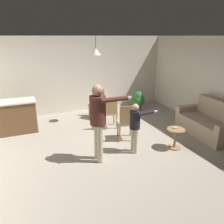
{
  "coord_description": "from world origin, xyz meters",
  "views": [
    {
      "loc": [
        -2.23,
        -4.8,
        2.69
      ],
      "look_at": [
        -0.28,
        -0.21,
        1.0
      ],
      "focal_mm": 36.03,
      "sensor_mm": 36.0,
      "label": 1
    }
  ],
  "objects_px": {
    "couch_floral": "(208,123)",
    "dining_chair_by_counter": "(126,121)",
    "spare_remote_on_table": "(174,128)",
    "dining_chair_near_wall": "(110,111)",
    "kitchen_counter": "(14,117)",
    "side_table_by_couch": "(175,136)",
    "person_child": "(135,123)",
    "person_adult": "(99,115)",
    "potted_plant_corner": "(138,100)",
    "dining_chair_centre_back": "(98,102)"
  },
  "relations": [
    {
      "from": "person_child",
      "to": "dining_chair_near_wall",
      "type": "height_order",
      "value": "person_child"
    },
    {
      "from": "dining_chair_centre_back",
      "to": "spare_remote_on_table",
      "type": "xyz_separation_m",
      "value": [
        0.98,
        -2.89,
        -0.01
      ]
    },
    {
      "from": "person_child",
      "to": "dining_chair_by_counter",
      "type": "xyz_separation_m",
      "value": [
        0.1,
        0.68,
        -0.21
      ]
    },
    {
      "from": "person_child",
      "to": "dining_chair_by_counter",
      "type": "bearing_deg",
      "value": 169.6
    },
    {
      "from": "person_child",
      "to": "potted_plant_corner",
      "type": "height_order",
      "value": "person_child"
    },
    {
      "from": "couch_floral",
      "to": "dining_chair_by_counter",
      "type": "distance_m",
      "value": 2.41
    },
    {
      "from": "kitchen_counter",
      "to": "spare_remote_on_table",
      "type": "relative_size",
      "value": 9.69
    },
    {
      "from": "couch_floral",
      "to": "dining_chair_by_counter",
      "type": "xyz_separation_m",
      "value": [
        -2.33,
        0.57,
        0.21
      ]
    },
    {
      "from": "couch_floral",
      "to": "side_table_by_couch",
      "type": "height_order",
      "value": "couch_floral"
    },
    {
      "from": "person_child",
      "to": "couch_floral",
      "type": "bearing_deg",
      "value": 90.51
    },
    {
      "from": "couch_floral",
      "to": "kitchen_counter",
      "type": "xyz_separation_m",
      "value": [
        -5.07,
        2.31,
        0.15
      ]
    },
    {
      "from": "side_table_by_couch",
      "to": "dining_chair_by_counter",
      "type": "distance_m",
      "value": 1.31
    },
    {
      "from": "dining_chair_by_counter",
      "to": "dining_chair_near_wall",
      "type": "xyz_separation_m",
      "value": [
        -0.07,
        0.93,
        0.0
      ]
    },
    {
      "from": "kitchen_counter",
      "to": "couch_floral",
      "type": "bearing_deg",
      "value": -24.48
    },
    {
      "from": "couch_floral",
      "to": "person_adult",
      "type": "relative_size",
      "value": 1.06
    },
    {
      "from": "kitchen_counter",
      "to": "dining_chair_centre_back",
      "type": "relative_size",
      "value": 1.26
    },
    {
      "from": "spare_remote_on_table",
      "to": "dining_chair_near_wall",
      "type": "bearing_deg",
      "value": 118.11
    },
    {
      "from": "couch_floral",
      "to": "potted_plant_corner",
      "type": "bearing_deg",
      "value": 20.33
    },
    {
      "from": "side_table_by_couch",
      "to": "dining_chair_by_counter",
      "type": "relative_size",
      "value": 0.52
    },
    {
      "from": "spare_remote_on_table",
      "to": "side_table_by_couch",
      "type": "bearing_deg",
      "value": -54.72
    },
    {
      "from": "side_table_by_couch",
      "to": "dining_chair_near_wall",
      "type": "distance_m",
      "value": 2.1
    },
    {
      "from": "dining_chair_near_wall",
      "to": "dining_chair_centre_back",
      "type": "height_order",
      "value": "same"
    },
    {
      "from": "side_table_by_couch",
      "to": "spare_remote_on_table",
      "type": "xyz_separation_m",
      "value": [
        -0.02,
        0.03,
        0.21
      ]
    },
    {
      "from": "dining_chair_by_counter",
      "to": "couch_floral",
      "type": "bearing_deg",
      "value": 2.46
    },
    {
      "from": "dining_chair_by_counter",
      "to": "person_adult",
      "type": "bearing_deg",
      "value": -128.9
    },
    {
      "from": "person_child",
      "to": "dining_chair_centre_back",
      "type": "bearing_deg",
      "value": 177.54
    },
    {
      "from": "dining_chair_by_counter",
      "to": "dining_chair_near_wall",
      "type": "relative_size",
      "value": 1.0
    },
    {
      "from": "person_child",
      "to": "spare_remote_on_table",
      "type": "distance_m",
      "value": 1.04
    },
    {
      "from": "kitchen_counter",
      "to": "dining_chair_centre_back",
      "type": "xyz_separation_m",
      "value": [
        2.65,
        0.28,
        0.07
      ]
    },
    {
      "from": "dining_chair_by_counter",
      "to": "spare_remote_on_table",
      "type": "xyz_separation_m",
      "value": [
        0.9,
        -0.88,
        -0.01
      ]
    },
    {
      "from": "person_child",
      "to": "dining_chair_near_wall",
      "type": "bearing_deg",
      "value": 176.67
    },
    {
      "from": "person_adult",
      "to": "person_child",
      "type": "relative_size",
      "value": 1.43
    },
    {
      "from": "side_table_by_couch",
      "to": "person_adult",
      "type": "height_order",
      "value": "person_adult"
    },
    {
      "from": "person_adult",
      "to": "dining_chair_by_counter",
      "type": "bearing_deg",
      "value": 123.97
    },
    {
      "from": "couch_floral",
      "to": "potted_plant_corner",
      "type": "xyz_separation_m",
      "value": [
        -0.77,
        2.67,
        0.08
      ]
    },
    {
      "from": "dining_chair_near_wall",
      "to": "spare_remote_on_table",
      "type": "relative_size",
      "value": 7.69
    },
    {
      "from": "spare_remote_on_table",
      "to": "dining_chair_centre_back",
      "type": "bearing_deg",
      "value": 108.83
    },
    {
      "from": "dining_chair_centre_back",
      "to": "spare_remote_on_table",
      "type": "bearing_deg",
      "value": 162.2
    },
    {
      "from": "potted_plant_corner",
      "to": "side_table_by_couch",
      "type": "bearing_deg",
      "value": -101.82
    },
    {
      "from": "dining_chair_near_wall",
      "to": "potted_plant_corner",
      "type": "distance_m",
      "value": 2.0
    },
    {
      "from": "potted_plant_corner",
      "to": "dining_chair_centre_back",
      "type": "bearing_deg",
      "value": -176.92
    },
    {
      "from": "couch_floral",
      "to": "dining_chair_by_counter",
      "type": "height_order",
      "value": "same"
    },
    {
      "from": "potted_plant_corner",
      "to": "spare_remote_on_table",
      "type": "xyz_separation_m",
      "value": [
        -0.65,
        -2.98,
        0.13
      ]
    },
    {
      "from": "side_table_by_couch",
      "to": "dining_chair_near_wall",
      "type": "relative_size",
      "value": 0.52
    },
    {
      "from": "side_table_by_couch",
      "to": "dining_chair_near_wall",
      "type": "xyz_separation_m",
      "value": [
        -0.99,
        1.84,
        0.22
      ]
    },
    {
      "from": "kitchen_counter",
      "to": "dining_chair_near_wall",
      "type": "relative_size",
      "value": 1.26
    },
    {
      "from": "person_adult",
      "to": "potted_plant_corner",
      "type": "bearing_deg",
      "value": 136.67
    },
    {
      "from": "kitchen_counter",
      "to": "dining_chair_by_counter",
      "type": "xyz_separation_m",
      "value": [
        2.74,
        -1.73,
        0.07
      ]
    },
    {
      "from": "person_adult",
      "to": "dining_chair_near_wall",
      "type": "relative_size",
      "value": 1.75
    },
    {
      "from": "dining_chair_centre_back",
      "to": "spare_remote_on_table",
      "type": "height_order",
      "value": "dining_chair_centre_back"
    }
  ]
}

